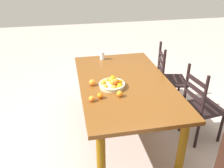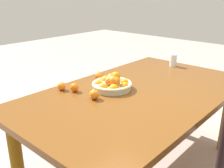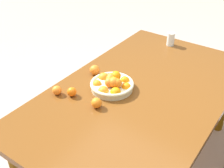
# 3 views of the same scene
# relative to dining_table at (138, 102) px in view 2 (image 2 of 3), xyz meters

# --- Properties ---
(dining_table) EXTENTS (1.84, 1.08, 0.73)m
(dining_table) POSITION_rel_dining_table_xyz_m (0.00, 0.00, 0.00)
(dining_table) COLOR brown
(dining_table) RESTS_ON ground
(fruit_bowl) EXTENTS (0.30, 0.30, 0.13)m
(fruit_bowl) POSITION_rel_dining_table_xyz_m (0.11, -0.17, 0.13)
(fruit_bowl) COLOR beige
(fruit_bowl) RESTS_ON dining_table
(orange_loose_0) EXTENTS (0.06, 0.06, 0.06)m
(orange_loose_0) POSITION_rel_dining_table_xyz_m (0.33, -0.34, 0.12)
(orange_loose_0) COLOR orange
(orange_loose_0) RESTS_ON dining_table
(orange_loose_1) EXTENTS (0.07, 0.07, 0.07)m
(orange_loose_1) POSITION_rel_dining_table_xyz_m (0.33, -0.13, 0.13)
(orange_loose_1) COLOR orange
(orange_loose_1) RESTS_ON dining_table
(orange_loose_2) EXTENTS (0.07, 0.07, 0.07)m
(orange_loose_2) POSITION_rel_dining_table_xyz_m (0.02, -0.39, 0.13)
(orange_loose_2) COLOR orange
(orange_loose_2) RESTS_ON dining_table
(orange_loose_3) EXTENTS (0.06, 0.06, 0.06)m
(orange_loose_3) POSITION_rel_dining_table_xyz_m (0.37, -0.44, 0.12)
(orange_loose_3) COLOR orange
(orange_loose_3) RESTS_ON dining_table
(drinking_glass) EXTENTS (0.07, 0.07, 0.12)m
(drinking_glass) POSITION_rel_dining_table_xyz_m (-0.77, -0.15, 0.15)
(drinking_glass) COLOR silver
(drinking_glass) RESTS_ON dining_table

